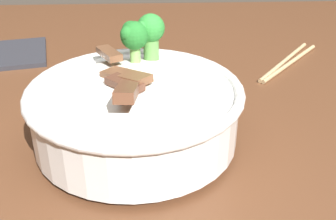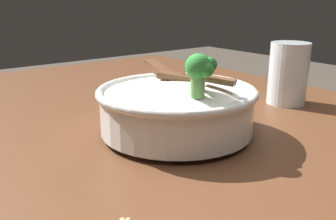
% 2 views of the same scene
% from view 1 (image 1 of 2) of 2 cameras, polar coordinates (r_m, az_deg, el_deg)
% --- Properties ---
extents(dining_table, '(1.35, 1.08, 0.77)m').
position_cam_1_polar(dining_table, '(0.55, 3.15, -12.95)').
color(dining_table, '#56331E').
rests_on(dining_table, ground).
extents(rice_bowl, '(0.25, 0.25, 0.14)m').
position_cam_1_polar(rice_bowl, '(0.48, -4.53, 0.67)').
color(rice_bowl, white).
rests_on(rice_bowl, dining_table).
extents(chopsticks_pair, '(0.17, 0.14, 0.01)m').
position_cam_1_polar(chopsticks_pair, '(0.75, 16.22, 6.42)').
color(chopsticks_pair, tan).
rests_on(chopsticks_pair, dining_table).
extents(folded_napkin, '(0.16, 0.14, 0.01)m').
position_cam_1_polar(folded_napkin, '(0.81, -20.58, 7.32)').
color(folded_napkin, '#28282D').
rests_on(folded_napkin, dining_table).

